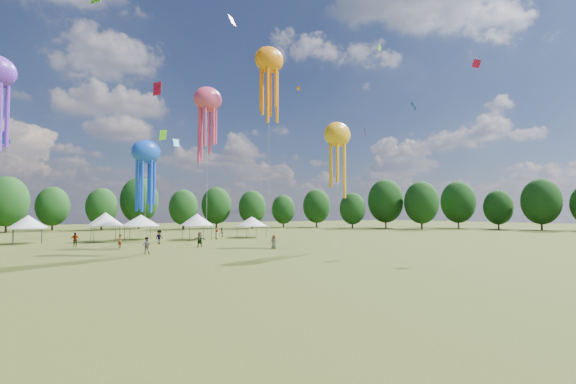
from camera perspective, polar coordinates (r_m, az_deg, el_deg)
ground at (r=23.54m, az=24.40°, el=-13.35°), size 300.00×300.00×0.00m
spectator_near at (r=46.28m, az=-18.89°, el=-6.96°), size 1.06×0.95×1.79m
spectators_far at (r=58.70m, az=-14.36°, el=-6.10°), size 24.62×25.77×1.89m
festival_tents at (r=68.57m, az=-18.33°, el=-3.72°), size 37.98×10.56×4.35m
show_kites at (r=54.75m, az=-15.15°, el=11.87°), size 39.56×22.49×28.36m
small_kites at (r=62.76m, az=-14.86°, el=22.19°), size 78.92×53.46×43.57m
treeline at (r=77.00m, az=-20.37°, el=-0.98°), size 201.57×95.24×13.43m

